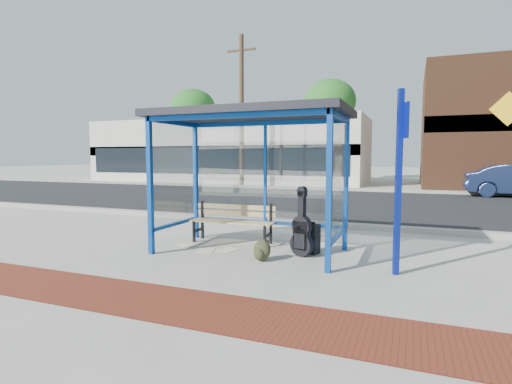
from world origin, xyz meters
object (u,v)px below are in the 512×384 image
at_px(guitar_bag, 302,232).
at_px(backpack, 262,251).
at_px(suitcase, 310,239).
at_px(bench, 233,220).

height_order(guitar_bag, backpack, guitar_bag).
bearing_deg(suitcase, bench, -173.69).
distance_m(bench, backpack, 1.51).
xyz_separation_m(bench, guitar_bag, (1.51, -0.58, -0.03)).
relative_size(suitcase, backpack, 1.61).
xyz_separation_m(suitcase, backpack, (-0.58, -0.77, -0.09)).
xyz_separation_m(guitar_bag, backpack, (-0.51, -0.51, -0.24)).
height_order(suitcase, backpack, suitcase).
bearing_deg(bench, guitar_bag, -22.38).
bearing_deg(bench, backpack, -48.93).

